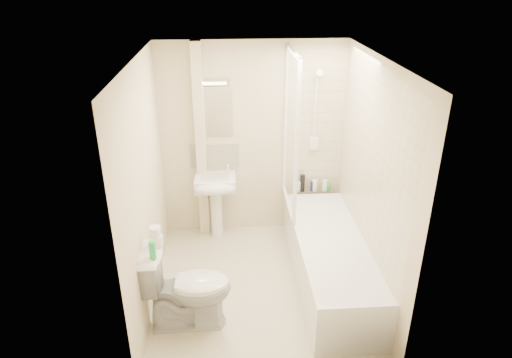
{
  "coord_description": "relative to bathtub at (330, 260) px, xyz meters",
  "views": [
    {
      "loc": [
        -0.31,
        -3.94,
        3.12
      ],
      "look_at": [
        -0.03,
        0.2,
        1.18
      ],
      "focal_mm": 32.0,
      "sensor_mm": 36.0,
      "label": 1
    }
  ],
  "objects": [
    {
      "name": "bottle_blue",
      "position": [
        -0.0,
        1.14,
        0.33
      ],
      "size": [
        0.05,
        0.05,
        0.13
      ],
      "primitive_type": "cylinder",
      "color": "navy",
      "rests_on": "bathtub"
    },
    {
      "name": "ceiling",
      "position": [
        -0.75,
        -0.02,
        2.11
      ],
      "size": [
        2.2,
        2.5,
        0.02
      ],
      "primitive_type": "cube",
      "color": "white",
      "rests_on": "wall_back"
    },
    {
      "name": "bottle_green",
      "position": [
        0.2,
        1.14,
        0.31
      ],
      "size": [
        0.06,
        0.06,
        0.1
      ],
      "primitive_type": "cylinder",
      "color": "green",
      "rests_on": "bathtub"
    },
    {
      "name": "toilet_roll_upper",
      "position": [
        -1.72,
        -0.42,
        0.69
      ],
      "size": [
        0.1,
        0.1,
        0.09
      ],
      "primitive_type": "cylinder",
      "color": "white",
      "rests_on": "toilet_roll_lower"
    },
    {
      "name": "tile_back",
      "position": [
        0.0,
        1.22,
        1.14
      ],
      "size": [
        0.7,
        0.01,
        1.75
      ],
      "primitive_type": "cube",
      "color": "beige",
      "rests_on": "wall_back"
    },
    {
      "name": "shower_fixture",
      "position": [
        -0.0,
        1.17,
        1.26
      ],
      "size": [
        0.1,
        0.16,
        0.99
      ],
      "color": "white",
      "rests_on": "wall_back"
    },
    {
      "name": "green_bottle",
      "position": [
        -1.72,
        -0.63,
        0.63
      ],
      "size": [
        0.06,
        0.06,
        0.17
      ],
      "primitive_type": "cylinder",
      "color": "green",
      "rests_on": "toilet"
    },
    {
      "name": "pedestal_sink",
      "position": [
        -1.21,
        0.99,
        0.38
      ],
      "size": [
        0.49,
        0.46,
        0.95
      ],
      "color": "white",
      "rests_on": "ground"
    },
    {
      "name": "pipe_boxing",
      "position": [
        -1.37,
        1.17,
        0.91
      ],
      "size": [
        0.12,
        0.12,
        2.4
      ],
      "primitive_type": "cube",
      "color": "beige",
      "rests_on": "ground"
    },
    {
      "name": "splashback",
      "position": [
        -1.21,
        1.22,
        0.74
      ],
      "size": [
        0.6,
        0.02,
        0.3
      ],
      "primitive_type": "cube",
      "color": "beige",
      "rests_on": "wall_back"
    },
    {
      "name": "shower_screen",
      "position": [
        -0.35,
        0.78,
        1.16
      ],
      "size": [
        0.04,
        0.92,
        1.8
      ],
      "color": "white",
      "rests_on": "bathtub"
    },
    {
      "name": "bathtub",
      "position": [
        0.0,
        0.0,
        0.0
      ],
      "size": [
        0.7,
        2.1,
        0.55
      ],
      "color": "white",
      "rests_on": "ground"
    },
    {
      "name": "tile_right",
      "position": [
        0.34,
        0.0,
        1.14
      ],
      "size": [
        0.01,
        2.1,
        1.75
      ],
      "primitive_type": "cube",
      "color": "beige",
      "rests_on": "wall_right"
    },
    {
      "name": "toilet_roll_lower",
      "position": [
        -1.71,
        -0.42,
        0.59
      ],
      "size": [
        0.1,
        0.1,
        0.1
      ],
      "primitive_type": "cylinder",
      "color": "white",
      "rests_on": "toilet"
    },
    {
      "name": "wall_back",
      "position": [
        -0.75,
        1.23,
        0.91
      ],
      "size": [
        2.2,
        0.02,
        2.4
      ],
      "primitive_type": "cube",
      "color": "beige",
      "rests_on": "ground"
    },
    {
      "name": "bottle_black_b",
      "position": [
        -0.13,
        1.14,
        0.37
      ],
      "size": [
        0.06,
        0.06,
        0.22
      ],
      "primitive_type": "cylinder",
      "color": "black",
      "rests_on": "bathtub"
    },
    {
      "name": "strip_light",
      "position": [
        -1.21,
        1.19,
        1.66
      ],
      "size": [
        0.42,
        0.07,
        0.07
      ],
      "primitive_type": "cube",
      "color": "silver",
      "rests_on": "wall_back"
    },
    {
      "name": "wall_right",
      "position": [
        0.35,
        -0.02,
        0.91
      ],
      "size": [
        0.02,
        2.5,
        2.4
      ],
      "primitive_type": "cube",
      "color": "beige",
      "rests_on": "ground"
    },
    {
      "name": "bottle_white_a",
      "position": [
        -0.18,
        1.14,
        0.33
      ],
      "size": [
        0.06,
        0.06,
        0.13
      ],
      "primitive_type": "cylinder",
      "color": "silver",
      "rests_on": "bathtub"
    },
    {
      "name": "bottle_white_b",
      "position": [
        0.16,
        1.14,
        0.33
      ],
      "size": [
        0.06,
        0.06,
        0.14
      ],
      "primitive_type": "cylinder",
      "color": "white",
      "rests_on": "bathtub"
    },
    {
      "name": "mirror",
      "position": [
        -1.21,
        1.22,
        1.29
      ],
      "size": [
        0.46,
        0.01,
        0.6
      ],
      "primitive_type": "cube",
      "color": "white",
      "rests_on": "wall_back"
    },
    {
      "name": "wall_left",
      "position": [
        -1.85,
        -0.02,
        0.91
      ],
      "size": [
        0.02,
        2.5,
        2.4
      ],
      "primitive_type": "cube",
      "color": "beige",
      "rests_on": "ground"
    },
    {
      "name": "floor",
      "position": [
        -0.75,
        -0.02,
        -0.29
      ],
      "size": [
        2.5,
        2.5,
        0.0
      ],
      "primitive_type": "plane",
      "color": "beige",
      "rests_on": "ground"
    },
    {
      "name": "bottle_cream",
      "position": [
        0.03,
        1.14,
        0.33
      ],
      "size": [
        0.07,
        0.07,
        0.15
      ],
      "primitive_type": "cylinder",
      "color": "#F1EABA",
      "rests_on": "bathtub"
    },
    {
      "name": "toilet",
      "position": [
        -1.47,
        -0.51,
        0.13
      ],
      "size": [
        0.47,
        0.82,
        0.83
      ],
      "primitive_type": "imported",
      "rotation": [
        0.0,
        0.0,
        1.58
      ],
      "color": "white",
      "rests_on": "ground"
    }
  ]
}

